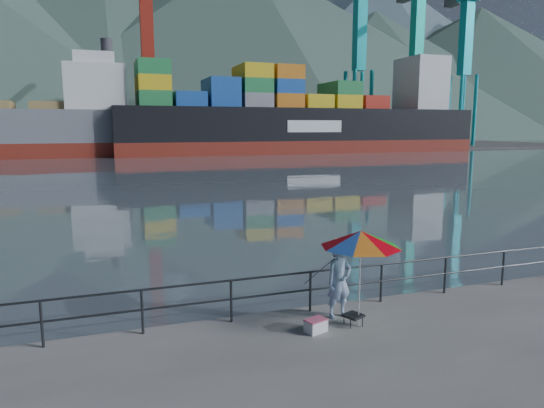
% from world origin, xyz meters
% --- Properties ---
extents(harbor_water, '(500.00, 280.00, 0.00)m').
position_xyz_m(harbor_water, '(0.00, 130.00, 0.00)').
color(harbor_water, slate).
rests_on(harbor_water, ground).
extents(far_dock, '(200.00, 40.00, 0.40)m').
position_xyz_m(far_dock, '(10.00, 93.00, 0.00)').
color(far_dock, '#514F4C').
rests_on(far_dock, ground).
extents(guardrail, '(22.00, 0.06, 1.03)m').
position_xyz_m(guardrail, '(0.00, 1.70, 0.52)').
color(guardrail, '#2D3033').
rests_on(guardrail, ground).
extents(mountains, '(600.00, 332.80, 80.00)m').
position_xyz_m(mountains, '(38.82, 207.75, 35.55)').
color(mountains, '#385147').
rests_on(mountains, ground).
extents(port_cranes, '(116.00, 28.00, 38.40)m').
position_xyz_m(port_cranes, '(31.00, 84.00, 16.00)').
color(port_cranes, '#B21B32').
rests_on(port_cranes, ground).
extents(container_stacks, '(58.00, 5.40, 7.80)m').
position_xyz_m(container_stacks, '(33.40, 93.46, 3.16)').
color(container_stacks, yellow).
rests_on(container_stacks, ground).
extents(fisherman, '(0.68, 0.48, 1.77)m').
position_xyz_m(fisherman, '(1.49, 1.15, 0.88)').
color(fisherman, '#365D97').
rests_on(fisherman, ground).
extents(beach_umbrella, '(1.98, 1.98, 2.22)m').
position_xyz_m(beach_umbrella, '(1.69, 0.54, 2.03)').
color(beach_umbrella, white).
rests_on(beach_umbrella, ground).
extents(folding_stool, '(0.51, 0.51, 0.26)m').
position_xyz_m(folding_stool, '(1.59, 0.59, 0.14)').
color(folding_stool, black).
rests_on(folding_stool, ground).
extents(cooler_bag, '(0.53, 0.43, 0.26)m').
position_xyz_m(cooler_bag, '(0.63, 0.54, 0.13)').
color(cooler_bag, silver).
rests_on(cooler_bag, ground).
extents(fishing_rod, '(0.09, 1.59, 1.12)m').
position_xyz_m(fishing_rod, '(1.33, 1.95, 0.00)').
color(fishing_rod, black).
rests_on(fishing_rod, ground).
extents(bulk_carrier, '(47.58, 8.24, 14.50)m').
position_xyz_m(bulk_carrier, '(-17.40, 73.98, 4.19)').
color(bulk_carrier, maroon).
rests_on(bulk_carrier, ground).
extents(container_ship, '(65.68, 10.95, 18.10)m').
position_xyz_m(container_ship, '(32.53, 73.36, 5.79)').
color(container_ship, maroon).
rests_on(container_ship, ground).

